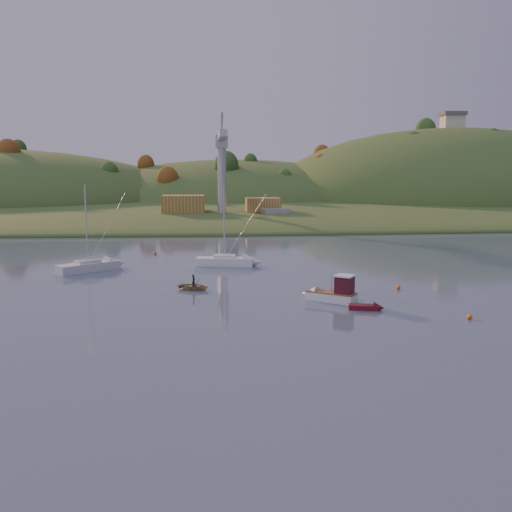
{
  "coord_description": "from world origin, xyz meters",
  "views": [
    {
      "loc": [
        -1.82,
        -27.48,
        13.67
      ],
      "look_at": [
        3.82,
        38.55,
        3.68
      ],
      "focal_mm": 40.0,
      "sensor_mm": 36.0,
      "label": 1
    }
  ],
  "objects": [
    {
      "name": "ground",
      "position": [
        0.0,
        0.0,
        0.0
      ],
      "size": [
        500.0,
        500.0,
        0.0
      ],
      "primitive_type": "plane",
      "color": "#3C4C62",
      "rests_on": "ground"
    },
    {
      "name": "canoe",
      "position": [
        -3.5,
        37.5,
        0.38
      ],
      "size": [
        4.35,
        3.78,
        0.75
      ],
      "primitive_type": "imported",
      "rotation": [
        0.0,
        0.0,
        1.19
      ],
      "color": "tan",
      "rests_on": "ground"
    },
    {
      "name": "red_tender",
      "position": [
        14.16,
        26.26,
        0.25
      ],
      "size": [
        3.64,
        1.97,
        1.18
      ],
      "rotation": [
        0.0,
        0.0,
        -0.24
      ],
      "color": "#5D0D17",
      "rests_on": "ground"
    },
    {
      "name": "hillside_trees",
      "position": [
        0.0,
        185.0,
        0.0
      ],
      "size": [
        280.0,
        50.0,
        32.0
      ],
      "primitive_type": null,
      "color": "#264D1B",
      "rests_on": "ground"
    },
    {
      "name": "shed_east",
      "position": [
        13.0,
        124.0,
        4.4
      ],
      "size": [
        9.0,
        7.0,
        4.0
      ],
      "primitive_type": "cube",
      "color": "#905B30",
      "rests_on": "wharf"
    },
    {
      "name": "sailboat_near",
      "position": [
        -18.14,
        50.86,
        0.76
      ],
      "size": [
        8.22,
        7.28,
        11.77
      ],
      "rotation": [
        0.0,
        0.0,
        0.67
      ],
      "color": "silver",
      "rests_on": "ground"
    },
    {
      "name": "wharf",
      "position": [
        5.0,
        122.0,
        1.2
      ],
      "size": [
        42.0,
        16.0,
        2.4
      ],
      "primitive_type": "cube",
      "color": "slate",
      "rests_on": "ground"
    },
    {
      "name": "far_shore",
      "position": [
        0.0,
        230.0,
        0.0
      ],
      "size": [
        620.0,
        220.0,
        1.5
      ],
      "primitive_type": "cube",
      "color": "#2F4F1F",
      "rests_on": "ground"
    },
    {
      "name": "paddler",
      "position": [
        -3.5,
        37.5,
        0.76
      ],
      "size": [
        0.54,
        0.65,
        1.51
      ],
      "primitive_type": "imported",
      "rotation": [
        0.0,
        0.0,
        1.19
      ],
      "color": "black",
      "rests_on": "ground"
    },
    {
      "name": "work_vessel",
      "position": [
        15.6,
        118.0,
        1.42
      ],
      "size": [
        16.4,
        9.65,
        3.98
      ],
      "rotation": [
        0.0,
        0.0,
        0.28
      ],
      "color": "slate",
      "rests_on": "ground"
    },
    {
      "name": "fishing_boat",
      "position": [
        10.77,
        30.58,
        0.86
      ],
      "size": [
        6.05,
        5.15,
        3.9
      ],
      "rotation": [
        0.0,
        0.0,
        2.51
      ],
      "color": "white",
      "rests_on": "ground"
    },
    {
      "name": "dock_crane",
      "position": [
        2.0,
        118.39,
        17.17
      ],
      "size": [
        3.2,
        28.0,
        20.3
      ],
      "color": "#B7B7BC",
      "rests_on": "wharf"
    },
    {
      "name": "hill_right",
      "position": [
        95.0,
        195.0,
        0.0
      ],
      "size": [
        150.0,
        130.0,
        60.0
      ],
      "primitive_type": "ellipsoid",
      "color": "#2F4F1F",
      "rests_on": "ground"
    },
    {
      "name": "buoy_3",
      "position": [
        -10.41,
        65.75,
        0.25
      ],
      "size": [
        0.5,
        0.5,
        0.5
      ],
      "primitive_type": "sphere",
      "color": "#FF660D",
      "rests_on": "ground"
    },
    {
      "name": "shore_slope",
      "position": [
        0.0,
        165.0,
        0.0
      ],
      "size": [
        640.0,
        150.0,
        7.0
      ],
      "primitive_type": "ellipsoid",
      "color": "#2F4F1F",
      "rests_on": "ground"
    },
    {
      "name": "hilltop_house",
      "position": [
        95.0,
        195.0,
        33.4
      ],
      "size": [
        9.0,
        7.0,
        6.45
      ],
      "color": "beige",
      "rests_on": "hill_right"
    },
    {
      "name": "sailboat_far",
      "position": [
        0.57,
        54.11,
        0.74
      ],
      "size": [
        8.55,
        3.8,
        11.46
      ],
      "rotation": [
        0.0,
        0.0,
        -0.17
      ],
      "color": "white",
      "rests_on": "ground"
    },
    {
      "name": "shed_west",
      "position": [
        -8.0,
        123.0,
        4.8
      ],
      "size": [
        11.0,
        8.0,
        4.8
      ],
      "primitive_type": "cube",
      "color": "#905B30",
      "rests_on": "wharf"
    },
    {
      "name": "hill_center",
      "position": [
        10.0,
        210.0,
        0.0
      ],
      "size": [
        140.0,
        120.0,
        36.0
      ],
      "primitive_type": "ellipsoid",
      "color": "#2F4F1F",
      "rests_on": "ground"
    },
    {
      "name": "buoy_0",
      "position": [
        22.27,
        21.94,
        0.25
      ],
      "size": [
        0.5,
        0.5,
        0.5
      ],
      "primitive_type": "sphere",
      "color": "#FF660D",
      "rests_on": "ground"
    },
    {
      "name": "buoy_1",
      "position": [
        20.14,
        35.6,
        0.25
      ],
      "size": [
        0.5,
        0.5,
        0.5
      ],
      "primitive_type": "sphere",
      "color": "#FF660D",
      "rests_on": "ground"
    }
  ]
}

